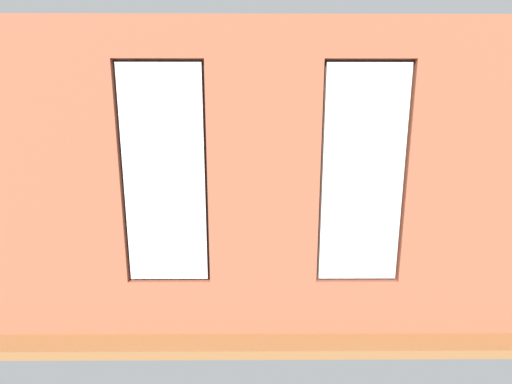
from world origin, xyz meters
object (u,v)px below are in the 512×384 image
(cup_ceramic, at_px, (238,220))
(media_console, at_px, (90,244))
(candle_jar, at_px, (268,219))
(remote_silver, at_px, (253,225))
(coffee_table, at_px, (247,226))
(papasan_chair, at_px, (236,205))
(potted_plant_foreground_right, at_px, (148,193))
(remote_gray, at_px, (224,225))
(potted_plant_corner_near_left, at_px, (371,198))
(potted_plant_corner_far_left, at_px, (475,260))
(potted_plant_near_tv, at_px, (93,240))
(couch_by_window, at_px, (194,277))
(tv_flatscreen, at_px, (87,206))
(remote_black, at_px, (247,223))
(potted_plant_by_left_couch, at_px, (361,216))
(potted_plant_mid_room_small, at_px, (301,224))
(potted_plant_between_couches, at_px, (301,260))
(couch_left, at_px, (409,242))

(cup_ceramic, bearing_deg, media_console, 15.93)
(candle_jar, bearing_deg, remote_silver, 42.21)
(coffee_table, bearing_deg, papasan_chair, -79.43)
(coffee_table, xyz_separation_m, potted_plant_foreground_right, (2.35, -1.72, 0.30))
(remote_gray, relative_size, potted_plant_corner_near_left, 0.21)
(remote_silver, height_order, potted_plant_foreground_right, potted_plant_foreground_right)
(candle_jar, bearing_deg, potted_plant_corner_far_left, 138.36)
(candle_jar, height_order, potted_plant_near_tv, potted_plant_near_tv)
(couch_by_window, relative_size, remote_silver, 11.16)
(remote_silver, height_order, tv_flatscreen, tv_flatscreen)
(couch_by_window, distance_m, remote_black, 2.10)
(cup_ceramic, distance_m, remote_black, 0.21)
(potted_plant_corner_near_left, bearing_deg, remote_gray, 29.59)
(tv_flatscreen, distance_m, potted_plant_corner_near_left, 6.06)
(candle_jar, relative_size, remote_silver, 0.68)
(potted_plant_near_tv, height_order, potted_plant_foreground_right, potted_plant_near_tv)
(media_console, xyz_separation_m, potted_plant_by_left_couch, (-5.01, -1.36, 0.11))
(media_console, bearing_deg, potted_plant_corner_far_left, 165.02)
(tv_flatscreen, bearing_deg, potted_plant_corner_near_left, -156.85)
(potted_plant_by_left_couch, bearing_deg, potted_plant_mid_room_small, 14.64)
(coffee_table, height_order, potted_plant_corner_near_left, potted_plant_corner_near_left)
(candle_jar, height_order, potted_plant_corner_near_left, potted_plant_corner_near_left)
(candle_jar, distance_m, papasan_chair, 1.59)
(remote_black, xyz_separation_m, potted_plant_mid_room_small, (-1.06, -0.42, -0.15))
(potted_plant_corner_far_left, relative_size, potted_plant_between_couches, 1.76)
(potted_plant_near_tv, bearing_deg, cup_ceramic, -138.14)
(potted_plant_by_left_couch, xyz_separation_m, potted_plant_corner_far_left, (-0.55, 2.85, 0.21))
(remote_black, height_order, remote_gray, same)
(remote_silver, height_order, potted_plant_near_tv, potted_plant_near_tv)
(media_console, bearing_deg, potted_plant_corner_near_left, -156.82)
(potted_plant_corner_far_left, bearing_deg, potted_plant_between_couches, -3.99)
(remote_silver, relative_size, tv_flatscreen, 0.15)
(coffee_table, bearing_deg, cup_ceramic, -29.17)
(cup_ceramic, height_order, potted_plant_corner_far_left, potted_plant_corner_far_left)
(couch_by_window, relative_size, potted_plant_corner_far_left, 1.27)
(couch_left, bearing_deg, media_console, -85.49)
(cup_ceramic, distance_m, potted_plant_mid_room_small, 1.29)
(remote_silver, xyz_separation_m, potted_plant_by_left_couch, (-2.25, -0.87, -0.08))
(tv_flatscreen, relative_size, potted_plant_near_tv, 1.06)
(couch_by_window, distance_m, potted_plant_foreground_right, 4.10)
(candle_jar, relative_size, potted_plant_corner_near_left, 0.14)
(remote_gray, xyz_separation_m, potted_plant_near_tv, (1.68, 1.51, 0.24))
(remote_gray, bearing_deg, couch_by_window, 138.59)
(candle_jar, bearing_deg, potted_plant_between_couches, 99.55)
(cup_ceramic, height_order, potted_plant_near_tv, potted_plant_near_tv)
(media_console, height_order, potted_plant_corner_far_left, potted_plant_corner_far_left)
(remote_black, bearing_deg, tv_flatscreen, -142.20)
(potted_plant_mid_room_small, relative_size, potted_plant_near_tv, 0.45)
(couch_left, relative_size, candle_jar, 16.77)
(potted_plant_mid_room_small, bearing_deg, media_console, 15.43)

